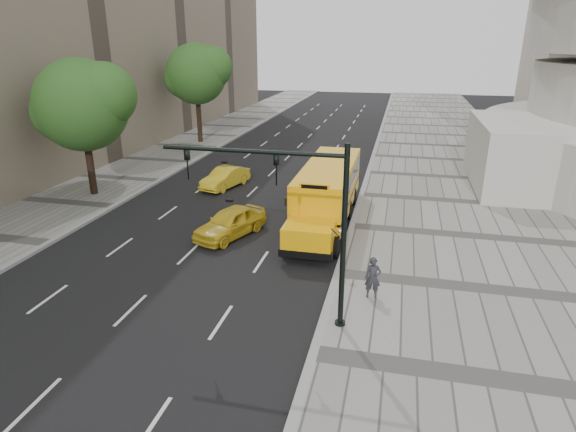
% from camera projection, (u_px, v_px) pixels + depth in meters
% --- Properties ---
extents(ground, '(140.00, 140.00, 0.00)m').
position_uv_depth(ground, '(243.00, 219.00, 26.51)').
color(ground, black).
rests_on(ground, ground).
extents(sidewalk_museum, '(12.00, 140.00, 0.15)m').
position_uv_depth(sidewalk_museum, '(473.00, 237.00, 23.90)').
color(sidewalk_museum, gray).
rests_on(sidewalk_museum, ground).
extents(sidewalk_far, '(6.00, 140.00, 0.15)m').
position_uv_depth(sidewalk_far, '(68.00, 203.00, 28.85)').
color(sidewalk_far, gray).
rests_on(sidewalk_far, ground).
extents(curb_museum, '(0.30, 140.00, 0.15)m').
position_uv_depth(curb_museum, '(352.00, 227.00, 25.19)').
color(curb_museum, gray).
rests_on(curb_museum, ground).
extents(curb_far, '(0.30, 140.00, 0.15)m').
position_uv_depth(curb_far, '(113.00, 207.00, 28.20)').
color(curb_far, gray).
rests_on(curb_far, ground).
extents(tree_b, '(6.16, 5.47, 8.38)m').
position_uv_depth(tree_b, '(83.00, 104.00, 28.51)').
color(tree_b, black).
rests_on(tree_b, ground).
extents(tree_c, '(6.15, 5.47, 9.11)m').
position_uv_depth(tree_c, '(197.00, 73.00, 43.81)').
color(tree_c, black).
rests_on(tree_c, ground).
extents(school_bus, '(2.96, 11.56, 3.19)m').
position_uv_depth(school_bus, '(328.00, 188.00, 25.94)').
color(school_bus, '#FFAD08').
rests_on(school_bus, ground).
extents(taxi_near, '(3.14, 4.59, 1.45)m').
position_uv_depth(taxi_near, '(230.00, 222.00, 23.98)').
color(taxi_near, gold).
rests_on(taxi_near, ground).
extents(taxi_far, '(2.43, 4.26, 1.33)m').
position_uv_depth(taxi_far, '(225.00, 178.00, 31.97)').
color(taxi_far, gold).
rests_on(taxi_far, ground).
extents(pedestrian, '(0.63, 0.45, 1.61)m').
position_uv_depth(pedestrian, '(373.00, 278.00, 17.90)').
color(pedestrian, '#2A2B31').
rests_on(pedestrian, sidewalk_museum).
extents(traffic_signal, '(6.18, 0.36, 6.40)m').
position_uv_depth(traffic_signal, '(301.00, 212.00, 15.39)').
color(traffic_signal, black).
rests_on(traffic_signal, ground).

